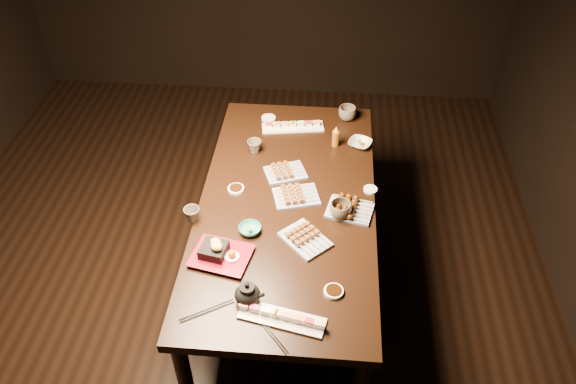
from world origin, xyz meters
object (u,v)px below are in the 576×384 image
Objects in this scene: yakitori_plate_center at (296,193)px; tempura_tray at (221,251)px; condiment_bottle at (336,136)px; teacup_near_left at (192,214)px; teacup_far_left at (255,146)px; edamame_bowl_green at (250,229)px; yakitori_plate_left at (285,170)px; teacup_far_right at (347,113)px; edamame_bowl_cream at (360,143)px; sushi_platter_near at (282,316)px; yakitori_plate_right at (305,236)px; dining_table at (287,251)px; teapot at (247,293)px; sushi_platter_far at (293,125)px.

yakitori_plate_center is 0.86× the size of tempura_tray.
teacup_near_left is at bearing -135.60° from condiment_bottle.
tempura_tray is 1.05m from condiment_bottle.
condiment_bottle is at bearing 51.97° from yakitori_plate_center.
edamame_bowl_green is at bearing -84.77° from teacup_far_left.
yakitori_plate_left is 0.68m from tempura_tray.
edamame_bowl_cream is at bearing -74.13° from teacup_far_right.
condiment_bottle is (0.20, 1.24, 0.04)m from sushi_platter_near.
condiment_bottle is (0.69, 0.68, 0.03)m from teacup_near_left.
yakitori_plate_right is 0.79m from condiment_bottle.
yakitori_plate_left is 2.61× the size of teacup_far_left.
teacup_near_left is at bearing -158.32° from yakitori_plate_left.
edamame_bowl_green is (-0.21, -0.27, -0.01)m from yakitori_plate_center.
edamame_bowl_green is at bearing -127.43° from yakitori_plate_left.
dining_table is 16.31× the size of edamame_bowl_green.
teacup_near_left is (-0.84, -0.69, 0.02)m from edamame_bowl_cream.
yakitori_plate_left is 0.87m from teapot.
teacup_far_right is at bearing 83.77° from dining_table.
yakitori_plate_center is 1.72× the size of teapot.
tempura_tray is at bearing -115.68° from teacup_far_right.
teacup_near_left is 0.98× the size of teacup_far_left.
yakitori_plate_center is 2.80× the size of teacup_far_left.
teapot is (-0.09, -1.30, 0.03)m from sushi_platter_far.
teacup_far_right is at bearing -167.91° from sushi_platter_far.
condiment_bottle is (0.19, 0.47, 0.04)m from yakitori_plate_center.
yakitori_plate_right is (0.13, -0.93, 0.01)m from sushi_platter_far.
dining_table is 13.61× the size of teapot.
teacup_far_right is (0.76, 0.95, 0.01)m from teacup_near_left.
edamame_bowl_green is 0.42× the size of tempura_tray.
teacup_far_left reaches higher than yakitori_plate_left.
yakitori_plate_left is (-0.01, -0.43, 0.00)m from sushi_platter_far.
edamame_bowl_cream reaches higher than dining_table.
teacup_near_left is (-0.57, 0.10, 0.01)m from yakitori_plate_right.
yakitori_plate_center is 0.20m from yakitori_plate_left.
teapot is at bearing -44.63° from tempura_tray.
sushi_platter_near is 1.60× the size of yakitori_plate_center.
tempura_tray is at bearing -132.00° from yakitori_plate_left.
sushi_platter_near is at bearing 83.73° from sushi_platter_far.
tempura_tray reaches higher than yakitori_plate_left.
teapot reaches higher than teacup_near_left.
condiment_bottle is at bearing 79.81° from dining_table.
teacup_near_left reaches higher than sushi_platter_far.
teapot is (-0.22, -0.38, 0.03)m from yakitori_plate_right.
edamame_bowl_cream is at bearing 86.43° from sushi_platter_near.
teacup_far_left is at bearing 115.32° from yakitori_plate_left.
sushi_platter_far is at bearing 62.38° from teacup_near_left.
edamame_bowl_green is at bearing -118.39° from condiment_bottle.
condiment_bottle is at bearing 25.62° from yakitori_plate_left.
teapot is (-0.42, -1.43, 0.01)m from teacup_far_right.
edamame_bowl_cream is 1.13m from tempura_tray.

